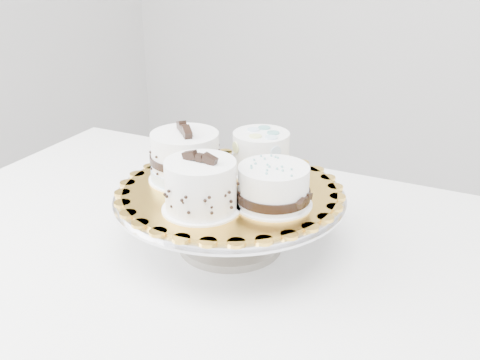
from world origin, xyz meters
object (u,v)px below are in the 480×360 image
Objects in this scene: cake_stand at (230,209)px; cake_ribbon at (274,187)px; cake_banded at (185,159)px; table at (220,286)px; cake_swirl at (201,187)px; cake_board at (230,190)px; cake_dots at (261,152)px.

cake_stand is 2.99× the size of cake_ribbon.
cake_banded is at bearing 174.51° from cake_ribbon.
table is 10.75× the size of cake_swirl.
cake_stand is at bearing 168.26° from cake_ribbon.
cake_banded is at bearing 135.57° from cake_swirl.
cake_board is (0.02, -0.00, 0.19)m from table.
table is at bearing 171.73° from cake_stand.
cake_banded is (-0.08, -0.01, 0.07)m from cake_stand.
cake_dots is (-0.01, 0.17, -0.00)m from cake_swirl.
cake_stand is at bearing -90.00° from cake_board.
cake_ribbon is at bearing -5.84° from cake_stand.
cake_banded is at bearing -150.98° from cake_dots.
cake_ribbon is at bearing -69.04° from cake_dots.
table is 0.24m from cake_ribbon.
cake_swirl reaches higher than cake_board.
table is at bearing 167.72° from cake_ribbon.
table is at bearing 51.13° from cake_banded.
cake_ribbon is (0.08, -0.09, -0.01)m from cake_dots.
cake_stand is (0.02, -0.00, 0.15)m from table.
cake_banded is (-0.08, -0.01, 0.04)m from cake_board.
table is at bearing -128.19° from cake_dots.
cake_ribbon is (0.17, 0.00, -0.01)m from cake_banded.
cake_board is at bearing 44.54° from cake_banded.
cake_stand is 0.11m from cake_banded.
cake_dots is at bearing 63.98° from table.
cake_dots is at bearing 87.17° from cake_swirl.
cake_banded reaches higher than cake_dots.
cake_board is 0.09m from cake_banded.
cake_stand is 2.40× the size of cake_banded.
cake_banded is 0.13m from cake_dots.
cake_stand is at bearing 90.60° from cake_swirl.
table is 8.14× the size of cake_banded.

